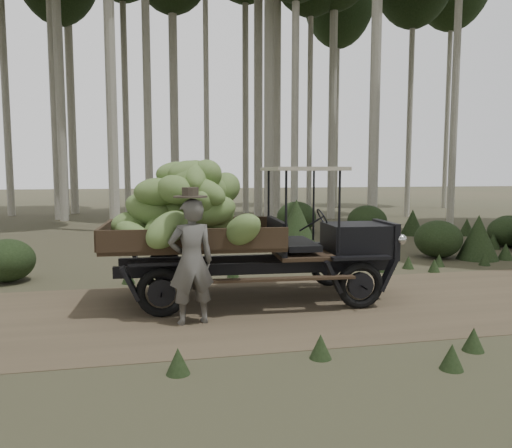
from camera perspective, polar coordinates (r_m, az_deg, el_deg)
The scene contains 5 objects.
ground at distance 8.40m, azimuth 4.40°, elevation -9.42°, with size 120.00×120.00×0.00m, color #473D2B.
dirt_track at distance 8.40m, azimuth 4.40°, elevation -9.40°, with size 70.00×4.00×0.01m, color brown.
banana_truck at distance 8.44m, azimuth -4.88°, elevation 0.79°, with size 5.15×2.52×2.52m.
farmer at distance 7.34m, azimuth -7.41°, elevation -4.11°, with size 0.74×0.57×2.01m.
undergrowth at distance 9.26m, azimuth 21.22°, elevation -4.82°, with size 21.60×22.14×1.37m.
Camera 1 is at (-2.30, -7.77, 2.23)m, focal length 35.00 mm.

